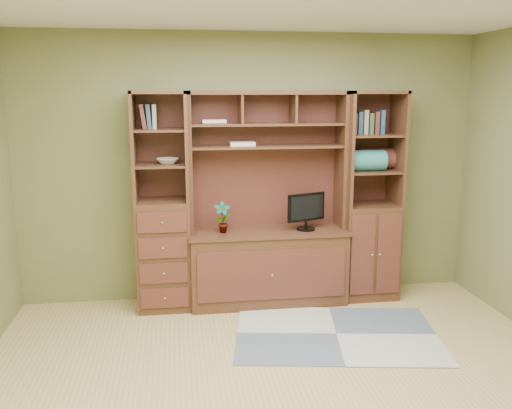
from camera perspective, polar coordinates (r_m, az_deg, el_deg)
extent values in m
cube|color=tan|center=(3.91, 3.75, -19.69)|extent=(4.60, 4.10, 0.04)
cube|color=olive|center=(5.36, -0.54, 3.85)|extent=(4.50, 0.04, 2.60)
cube|color=olive|center=(1.63, 19.90, -16.01)|extent=(4.50, 0.04, 2.60)
cube|color=#482919|center=(5.16, 1.30, 0.45)|extent=(1.54, 0.53, 2.05)
cube|color=#482919|center=(5.13, -9.85, 0.21)|extent=(0.50, 0.45, 2.05)
cube|color=#482919|center=(5.47, 11.88, 0.83)|extent=(0.55, 0.45, 2.05)
cube|color=gray|center=(4.82, 8.46, -13.33)|extent=(1.87, 1.41, 0.01)
cube|color=black|center=(5.21, 5.31, -0.03)|extent=(0.44, 0.31, 0.49)
imported|color=brown|center=(5.11, -3.56, -1.37)|extent=(0.16, 0.11, 0.30)
cube|color=beige|center=(5.14, -1.47, 6.42)|extent=(0.23, 0.17, 0.04)
imported|color=beige|center=(5.07, -9.29, 4.56)|extent=(0.21, 0.21, 0.05)
cube|color=#2C7570|center=(5.34, 11.60, 4.56)|extent=(0.35, 0.20, 0.20)
cube|color=brown|center=(5.51, 12.48, 4.73)|extent=(0.36, 0.20, 0.20)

